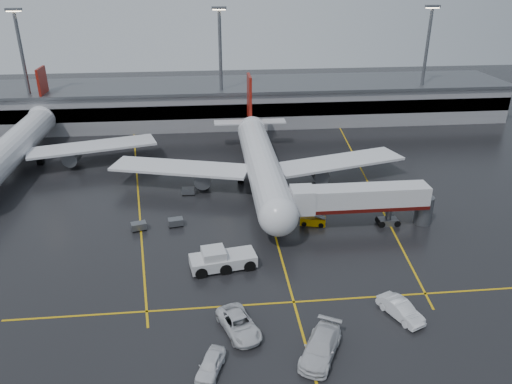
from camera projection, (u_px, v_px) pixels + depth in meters
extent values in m
plane|color=black|center=(268.00, 211.00, 72.83)|extent=(220.00, 220.00, 0.00)
cube|color=gold|center=(268.00, 210.00, 72.82)|extent=(0.25, 90.00, 0.02)
cube|color=gold|center=(294.00, 302.00, 52.90)|extent=(60.00, 0.25, 0.02)
cube|color=gold|center=(138.00, 189.00, 80.01)|extent=(9.99, 69.35, 0.02)
cube|color=gold|center=(366.00, 179.00, 83.56)|extent=(7.57, 69.64, 0.02)
cube|color=gray|center=(242.00, 103.00, 114.64)|extent=(120.00, 18.00, 8.00)
cube|color=black|center=(246.00, 111.00, 106.46)|extent=(120.00, 0.40, 3.00)
cube|color=#595B60|center=(242.00, 84.00, 112.86)|extent=(122.00, 19.00, 0.60)
cylinder|color=#595B60|center=(26.00, 75.00, 101.49)|extent=(0.70, 0.70, 25.00)
cube|color=#595B60|center=(13.00, 9.00, 96.24)|extent=(3.00, 1.20, 0.50)
cube|color=#FFE5B2|center=(14.00, 11.00, 96.36)|extent=(2.60, 0.90, 0.20)
cylinder|color=#595B60|center=(221.00, 71.00, 105.22)|extent=(0.70, 0.70, 25.00)
cube|color=#595B60|center=(219.00, 8.00, 99.97)|extent=(3.00, 1.20, 0.50)
cube|color=#FFE5B2|center=(219.00, 9.00, 100.09)|extent=(2.60, 0.90, 0.20)
cylinder|color=#595B60|center=(424.00, 67.00, 109.42)|extent=(0.70, 0.70, 25.00)
cube|color=#595B60|center=(433.00, 6.00, 104.17)|extent=(3.00, 1.20, 0.50)
cube|color=#FFE5B2|center=(433.00, 8.00, 104.29)|extent=(2.60, 0.90, 0.20)
cylinder|color=silver|center=(262.00, 164.00, 78.33)|extent=(5.20, 36.00, 5.20)
sphere|color=silver|center=(278.00, 216.00, 62.03)|extent=(5.20, 5.20, 5.20)
cone|color=silver|center=(250.00, 123.00, 97.10)|extent=(4.94, 8.00, 4.94)
cube|color=maroon|center=(249.00, 97.00, 95.98)|extent=(0.50, 5.50, 8.50)
cube|color=silver|center=(250.00, 122.00, 97.02)|extent=(14.00, 3.00, 0.25)
cube|color=silver|center=(180.00, 168.00, 79.26)|extent=(22.80, 11.83, 0.40)
cube|color=silver|center=(339.00, 162.00, 81.69)|extent=(22.80, 11.83, 0.40)
cylinder|color=#595B60|center=(202.00, 177.00, 79.26)|extent=(2.60, 4.50, 2.60)
cylinder|color=#595B60|center=(319.00, 173.00, 81.04)|extent=(2.60, 4.50, 2.60)
cylinder|color=#595B60|center=(275.00, 227.00, 66.07)|extent=(0.56, 0.56, 2.00)
cylinder|color=#595B60|center=(241.00, 177.00, 82.08)|extent=(0.56, 0.56, 2.00)
cylinder|color=#595B60|center=(279.00, 175.00, 82.67)|extent=(0.56, 0.56, 2.00)
cylinder|color=black|center=(275.00, 231.00, 66.30)|extent=(0.40, 1.10, 1.10)
cylinder|color=black|center=(241.00, 179.00, 82.26)|extent=(1.00, 1.40, 1.40)
cylinder|color=black|center=(279.00, 177.00, 82.86)|extent=(1.00, 1.40, 1.40)
cylinder|color=silver|center=(12.00, 148.00, 85.28)|extent=(5.20, 36.00, 5.20)
cone|color=silver|center=(46.00, 113.00, 104.05)|extent=(4.94, 8.00, 4.94)
cube|color=maroon|center=(43.00, 88.00, 102.93)|extent=(0.50, 5.50, 8.50)
cube|color=silver|center=(46.00, 112.00, 103.97)|extent=(14.00, 3.00, 0.25)
cube|color=silver|center=(93.00, 146.00, 88.64)|extent=(22.80, 11.83, 0.40)
cylinder|color=#595B60|center=(72.00, 156.00, 87.98)|extent=(2.60, 4.50, 2.60)
cylinder|color=#595B60|center=(3.00, 160.00, 89.02)|extent=(0.56, 0.56, 2.00)
cylinder|color=#595B60|center=(40.00, 159.00, 89.62)|extent=(0.56, 0.56, 2.00)
cylinder|color=black|center=(4.00, 163.00, 89.21)|extent=(1.00, 1.40, 1.40)
cylinder|color=black|center=(41.00, 161.00, 89.81)|extent=(1.00, 1.40, 1.40)
cube|color=silver|center=(362.00, 197.00, 66.69)|extent=(18.00, 3.20, 3.00)
cube|color=#450B08|center=(361.00, 206.00, 67.23)|extent=(18.00, 3.30, 0.50)
cube|color=silver|center=(302.00, 200.00, 65.93)|extent=(3.00, 3.40, 3.30)
cylinder|color=#595B60|center=(389.00, 215.00, 68.26)|extent=(0.80, 0.80, 3.00)
cube|color=#595B60|center=(388.00, 222.00, 68.70)|extent=(2.60, 1.60, 0.90)
cylinder|color=#595B60|center=(424.00, 210.00, 68.52)|extent=(2.40, 2.40, 4.00)
cylinder|color=black|center=(380.00, 222.00, 68.60)|extent=(0.90, 1.80, 0.90)
cylinder|color=black|center=(395.00, 221.00, 68.80)|extent=(0.90, 1.80, 0.90)
cube|color=silver|center=(223.00, 260.00, 58.59)|extent=(8.14, 4.34, 1.33)
cube|color=silver|center=(214.00, 254.00, 57.87)|extent=(3.06, 3.06, 1.10)
cube|color=black|center=(214.00, 254.00, 57.87)|extent=(2.75, 2.75, 0.99)
cylinder|color=black|center=(199.00, 267.00, 58.05)|extent=(1.97, 3.51, 1.44)
cylinder|color=black|center=(223.00, 263.00, 58.75)|extent=(1.97, 3.51, 1.44)
cylinder|color=black|center=(247.00, 260.00, 59.45)|extent=(1.97, 3.51, 1.44)
cube|color=#E19D01|center=(313.00, 221.00, 68.73)|extent=(3.77, 2.31, 1.07)
cube|color=#595B60|center=(313.00, 214.00, 68.30)|extent=(3.50, 1.72, 1.22)
cylinder|color=black|center=(304.00, 222.00, 68.99)|extent=(1.08, 1.78, 0.68)
cylinder|color=black|center=(321.00, 223.00, 68.66)|extent=(1.08, 1.78, 0.68)
imported|color=silver|center=(239.00, 324.00, 48.30)|extent=(4.75, 6.79, 1.72)
imported|color=silver|center=(321.00, 347.00, 45.25)|extent=(5.62, 7.27, 1.97)
imported|color=white|center=(401.00, 309.00, 50.36)|extent=(3.88, 5.66, 1.77)
imported|color=white|center=(211.00, 365.00, 43.53)|extent=(3.18, 4.79, 1.51)
cube|color=#595B60|center=(176.00, 222.00, 68.24)|extent=(2.19, 1.62, 0.90)
cylinder|color=black|center=(171.00, 227.00, 67.80)|extent=(0.40, 0.20, 0.40)
cylinder|color=black|center=(182.00, 226.00, 68.19)|extent=(0.40, 0.20, 0.40)
cylinder|color=black|center=(170.00, 224.00, 68.67)|extent=(0.40, 0.20, 0.40)
cylinder|color=black|center=(181.00, 222.00, 69.06)|extent=(0.40, 0.20, 0.40)
cube|color=#595B60|center=(139.00, 226.00, 67.17)|extent=(2.28, 1.80, 0.90)
cylinder|color=black|center=(134.00, 232.00, 66.67)|extent=(0.40, 0.20, 0.40)
cylinder|color=black|center=(146.00, 229.00, 67.21)|extent=(0.40, 0.20, 0.40)
cylinder|color=black|center=(132.00, 228.00, 67.52)|extent=(0.40, 0.20, 0.40)
cylinder|color=black|center=(144.00, 226.00, 68.05)|extent=(0.40, 0.20, 0.40)
cube|color=#595B60|center=(188.00, 191.00, 77.72)|extent=(2.03, 1.34, 0.90)
cylinder|color=black|center=(183.00, 195.00, 77.40)|extent=(0.40, 0.20, 0.40)
cylinder|color=black|center=(193.00, 195.00, 77.52)|extent=(0.40, 0.20, 0.40)
cylinder|color=black|center=(183.00, 192.00, 78.30)|extent=(0.40, 0.20, 0.40)
cylinder|color=black|center=(194.00, 192.00, 78.42)|extent=(0.40, 0.20, 0.40)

